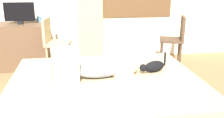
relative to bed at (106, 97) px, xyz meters
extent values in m
cube|color=brown|center=(0.00, 0.00, -0.14)|extent=(2.06, 1.75, 0.14)
cube|color=tan|center=(0.00, 0.00, 0.07)|extent=(2.00, 1.70, 0.29)
ellipsoid|color=#8C939E|center=(-0.04, 0.06, 0.30)|extent=(0.59, 0.33, 0.17)
sphere|color=beige|center=(0.30, 0.11, 0.30)|extent=(0.17, 0.17, 0.17)
cube|color=beige|center=(-0.42, 0.01, 0.39)|extent=(0.29, 0.27, 0.34)
cube|color=beige|center=(0.18, 0.09, 0.26)|extent=(0.24, 0.30, 0.08)
ellipsoid|color=black|center=(0.57, 0.12, 0.28)|extent=(0.28, 0.19, 0.13)
sphere|color=black|center=(0.43, 0.07, 0.29)|extent=(0.08, 0.08, 0.08)
cylinder|color=black|center=(0.71, 0.17, 0.35)|extent=(0.03, 0.03, 0.16)
cube|color=brown|center=(-1.21, 1.81, 0.16)|extent=(0.90, 0.56, 0.74)
cylinder|color=black|center=(-1.17, 1.81, 0.55)|extent=(0.10, 0.10, 0.05)
cube|color=black|center=(-1.17, 1.81, 0.73)|extent=(0.48, 0.05, 0.30)
cylinder|color=teal|center=(-0.89, 2.00, 0.57)|extent=(0.08, 0.08, 0.10)
cylinder|color=tan|center=(-0.40, 1.67, 0.01)|extent=(0.04, 0.04, 0.44)
cylinder|color=tan|center=(-0.44, 1.37, 0.01)|extent=(0.04, 0.04, 0.44)
cylinder|color=tan|center=(-0.70, 1.72, 0.01)|extent=(0.04, 0.04, 0.44)
cylinder|color=tan|center=(-0.74, 1.42, 0.01)|extent=(0.04, 0.04, 0.44)
cube|color=tan|center=(-0.57, 1.54, 0.25)|extent=(0.44, 0.44, 0.04)
cube|color=tan|center=(-0.74, 1.57, 0.46)|extent=(0.10, 0.38, 0.38)
cylinder|color=#4C3828|center=(1.12, 1.40, 0.01)|extent=(0.04, 0.04, 0.44)
cylinder|color=#4C3828|center=(1.22, 1.69, 0.01)|extent=(0.04, 0.04, 0.44)
cylinder|color=#4C3828|center=(1.41, 1.31, 0.01)|extent=(0.04, 0.04, 0.44)
cylinder|color=#4C3828|center=(1.51, 1.59, 0.01)|extent=(0.04, 0.04, 0.44)
cube|color=#4C3828|center=(1.31, 1.50, 0.25)|extent=(0.48, 0.48, 0.04)
cube|color=#4C3828|center=(1.48, 1.44, 0.46)|extent=(0.16, 0.37, 0.38)
camera|label=1|loc=(-0.31, -2.49, 1.23)|focal=40.73mm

